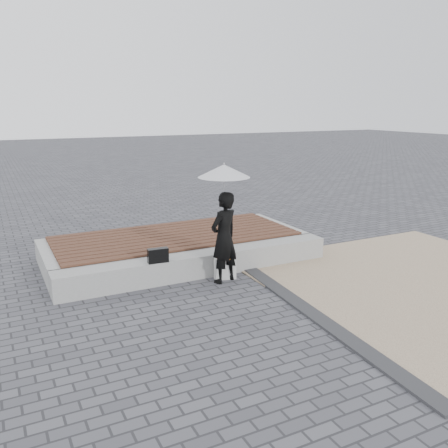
{
  "coord_description": "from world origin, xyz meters",
  "views": [
    {
      "loc": [
        -3.19,
        -5.64,
        2.89
      ],
      "look_at": [
        0.22,
        1.12,
        1.0
      ],
      "focal_mm": 38.17,
      "sensor_mm": 36.0,
      "label": 1
    }
  ],
  "objects_px": {
    "seating_ledge": "(201,264)",
    "canvas_tote": "(225,268)",
    "woman": "(224,238)",
    "parasol": "(224,171)",
    "handbag": "(158,255)"
  },
  "relations": [
    {
      "from": "seating_ledge",
      "to": "parasol",
      "type": "bearing_deg",
      "value": -65.87
    },
    {
      "from": "handbag",
      "to": "canvas_tote",
      "type": "distance_m",
      "value": 1.18
    },
    {
      "from": "parasol",
      "to": "canvas_tote",
      "type": "height_order",
      "value": "parasol"
    },
    {
      "from": "woman",
      "to": "parasol",
      "type": "height_order",
      "value": "parasol"
    },
    {
      "from": "seating_ledge",
      "to": "handbag",
      "type": "distance_m",
      "value": 0.9
    },
    {
      "from": "woman",
      "to": "handbag",
      "type": "distance_m",
      "value": 1.12
    },
    {
      "from": "seating_ledge",
      "to": "canvas_tote",
      "type": "bearing_deg",
      "value": -52.16
    },
    {
      "from": "seating_ledge",
      "to": "canvas_tote",
      "type": "distance_m",
      "value": 0.47
    },
    {
      "from": "woman",
      "to": "canvas_tote",
      "type": "xyz_separation_m",
      "value": [
        0.07,
        0.11,
        -0.58
      ]
    },
    {
      "from": "woman",
      "to": "handbag",
      "type": "relative_size",
      "value": 4.57
    },
    {
      "from": "woman",
      "to": "canvas_tote",
      "type": "distance_m",
      "value": 0.59
    },
    {
      "from": "parasol",
      "to": "handbag",
      "type": "bearing_deg",
      "value": 163.11
    },
    {
      "from": "woman",
      "to": "parasol",
      "type": "xyz_separation_m",
      "value": [
        0.0,
        0.0,
        1.11
      ]
    },
    {
      "from": "canvas_tote",
      "to": "parasol",
      "type": "bearing_deg",
      "value": -110.6
    },
    {
      "from": "canvas_tote",
      "to": "handbag",
      "type": "bearing_deg",
      "value": -177.28
    }
  ]
}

